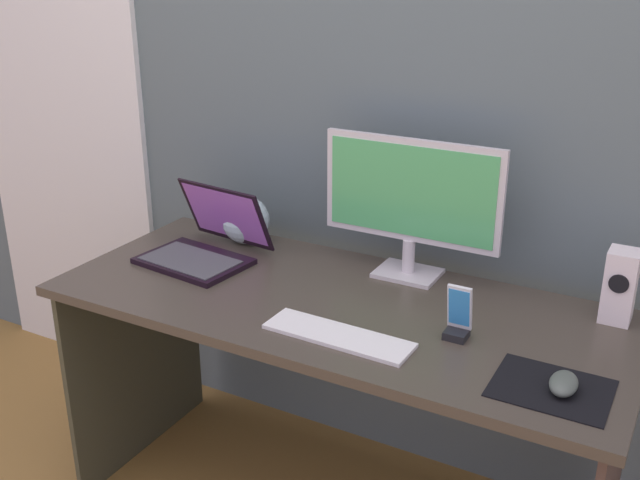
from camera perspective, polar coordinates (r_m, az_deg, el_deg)
The scene contains 11 objects.
wall_back at distance 2.24m, azimuth 6.50°, elevation 11.54°, with size 6.00×0.04×2.50m, color slate.
door_left at distance 3.08m, azimuth -19.14°, elevation 8.64°, with size 0.82×0.02×2.02m, color white.
desk at distance 2.10m, azimuth 1.25°, elevation -8.15°, with size 1.57×0.66×0.74m.
monitor at distance 2.11m, azimuth 6.95°, elevation 3.05°, with size 0.52×0.14×0.41m.
speaker_right at distance 2.03m, azimuth 21.89°, elevation -3.27°, with size 0.08×0.08×0.19m.
laptop at distance 2.31m, azimuth -8.80°, elevation -0.37°, with size 0.35×0.34×0.21m.
fishbowl at distance 2.42m, azimuth -5.70°, elevation 1.54°, with size 0.16×0.16×0.16m, color silver.
keyboard_external at distance 1.85m, azimuth 1.40°, elevation -7.30°, with size 0.38×0.11×0.01m, color white.
mousepad at distance 1.72m, azimuth 17.21°, elevation -10.74°, with size 0.25×0.20×0.00m, color black.
mouse at distance 1.71m, azimuth 18.07°, elevation -10.36°, with size 0.06×0.10×0.04m, color #4D564D.
phone_in_dock at distance 1.86m, azimuth 10.48°, elevation -5.97°, with size 0.06×0.05×0.14m.
Camera 1 is at (0.84, -1.62, 1.63)m, focal length 42.00 mm.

